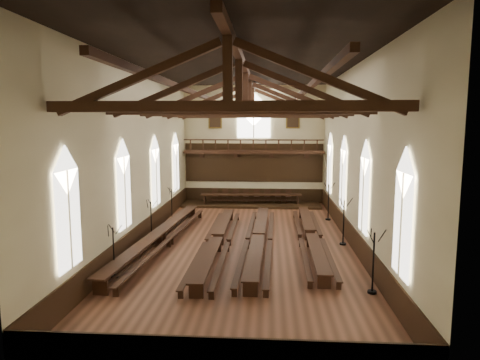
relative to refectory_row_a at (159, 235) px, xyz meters
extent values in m
plane|color=brown|center=(4.84, 0.59, -0.59)|extent=(26.00, 26.00, 0.00)
plane|color=beige|center=(4.84, 13.59, 4.41)|extent=(12.00, 0.00, 12.00)
plane|color=beige|center=(4.84, -12.41, 4.41)|extent=(12.00, 0.00, 12.00)
plane|color=beige|center=(-1.16, 0.59, 4.41)|extent=(0.00, 26.00, 26.00)
plane|color=beige|center=(10.84, 0.59, 4.41)|extent=(0.00, 26.00, 26.00)
plane|color=black|center=(4.84, 0.59, 9.41)|extent=(26.00, 26.00, 0.00)
cube|color=black|center=(4.84, 13.55, 0.01)|extent=(11.90, 0.08, 1.20)
cube|color=black|center=(4.84, -12.37, 0.01)|extent=(11.90, 0.08, 1.20)
cube|color=black|center=(-1.12, 0.59, 0.01)|extent=(0.08, 25.90, 1.20)
cube|color=black|center=(10.80, 0.59, 0.01)|extent=(0.08, 25.90, 1.20)
cube|color=white|center=(-1.06, -8.41, 2.81)|extent=(0.05, 1.80, 3.60)
cube|color=white|center=(-1.06, -8.41, 4.61)|extent=(0.05, 1.80, 1.80)
cylinder|color=beige|center=(-1.02, -8.41, 2.81)|extent=(0.08, 0.08, 3.60)
cube|color=white|center=(-1.06, -2.41, 2.81)|extent=(0.05, 1.80, 3.60)
cube|color=white|center=(-1.06, -2.41, 4.61)|extent=(0.05, 1.80, 1.80)
cylinder|color=beige|center=(-1.02, -2.41, 2.81)|extent=(0.08, 0.08, 3.60)
cube|color=white|center=(-1.06, 3.59, 2.81)|extent=(0.05, 1.80, 3.60)
cube|color=white|center=(-1.06, 3.59, 4.61)|extent=(0.05, 1.80, 1.80)
cylinder|color=beige|center=(-1.02, 3.59, 2.81)|extent=(0.08, 0.08, 3.60)
cube|color=white|center=(-1.06, 9.59, 2.81)|extent=(0.05, 1.80, 3.60)
cube|color=white|center=(-1.06, 9.59, 4.61)|extent=(0.05, 1.80, 1.80)
cylinder|color=beige|center=(-1.02, 9.59, 2.81)|extent=(0.08, 0.08, 3.60)
cube|color=white|center=(10.74, -8.41, 2.81)|extent=(0.05, 1.80, 3.60)
cube|color=white|center=(10.74, -8.41, 4.61)|extent=(0.05, 1.80, 1.80)
cylinder|color=beige|center=(10.70, -8.41, 2.81)|extent=(0.08, 0.08, 3.60)
cube|color=white|center=(10.74, -2.41, 2.81)|extent=(0.05, 1.80, 3.60)
cube|color=white|center=(10.74, -2.41, 4.61)|extent=(0.05, 1.80, 1.80)
cylinder|color=beige|center=(10.70, -2.41, 2.81)|extent=(0.08, 0.08, 3.60)
cube|color=white|center=(10.74, 3.59, 2.81)|extent=(0.05, 1.80, 3.60)
cube|color=white|center=(10.74, 3.59, 4.61)|extent=(0.05, 1.80, 1.80)
cylinder|color=beige|center=(10.70, 3.59, 2.81)|extent=(0.08, 0.08, 3.60)
cube|color=white|center=(10.74, 9.59, 2.81)|extent=(0.05, 1.80, 3.60)
cube|color=white|center=(10.74, 9.59, 4.61)|extent=(0.05, 1.80, 1.80)
cylinder|color=beige|center=(10.70, 9.59, 2.81)|extent=(0.08, 0.08, 3.60)
cube|color=white|center=(4.84, 13.49, 6.21)|extent=(2.80, 0.05, 2.40)
cube|color=white|center=(4.84, 13.49, 7.41)|extent=(2.80, 0.05, 2.80)
cylinder|color=beige|center=(4.84, 13.45, 6.21)|extent=(0.10, 0.10, 2.40)
cube|color=black|center=(4.84, 12.94, 3.81)|extent=(11.80, 1.20, 0.20)
cube|color=black|center=(4.84, 13.53, 2.86)|extent=(11.80, 0.10, 3.30)
cube|color=black|center=(4.84, 12.40, 4.86)|extent=(11.60, 0.12, 0.10)
cube|color=black|center=(4.84, 12.40, 3.96)|extent=(11.60, 0.12, 0.10)
cube|color=black|center=(0.34, 13.34, 3.56)|extent=(0.35, 0.40, 0.50)
cube|color=black|center=(3.34, 13.34, 3.56)|extent=(0.35, 0.40, 0.50)
cube|color=black|center=(6.34, 13.34, 3.56)|extent=(0.35, 0.40, 0.50)
cube|color=black|center=(9.34, 13.34, 3.56)|extent=(0.35, 0.40, 0.50)
cube|color=brown|center=(1.54, 13.50, 6.51)|extent=(1.15, 0.06, 1.45)
cube|color=black|center=(1.54, 13.46, 6.51)|extent=(0.95, 0.04, 1.25)
cube|color=brown|center=(8.14, 13.50, 6.51)|extent=(1.15, 0.06, 1.45)
cube|color=black|center=(8.14, 13.46, 6.51)|extent=(0.95, 0.04, 1.25)
cube|color=black|center=(4.84, -9.41, 6.81)|extent=(11.70, 0.35, 0.35)
cube|color=black|center=(4.84, -9.41, 8.11)|extent=(0.30, 0.30, 2.40)
cube|color=black|center=(1.96, -9.41, 7.71)|extent=(5.44, 0.26, 2.40)
cube|color=black|center=(7.72, -9.41, 7.71)|extent=(5.44, 0.26, 2.40)
cube|color=black|center=(4.84, -4.41, 6.81)|extent=(11.70, 0.35, 0.35)
cube|color=black|center=(4.84, -4.41, 8.11)|extent=(0.30, 0.30, 2.40)
cube|color=black|center=(1.96, -4.41, 7.71)|extent=(5.44, 0.26, 2.40)
cube|color=black|center=(7.72, -4.41, 7.71)|extent=(5.44, 0.26, 2.40)
cube|color=black|center=(4.84, 0.59, 6.81)|extent=(11.70, 0.35, 0.35)
cube|color=black|center=(4.84, 0.59, 8.11)|extent=(0.30, 0.30, 2.40)
cube|color=black|center=(1.96, 0.59, 7.71)|extent=(5.44, 0.26, 2.40)
cube|color=black|center=(7.72, 0.59, 7.71)|extent=(5.44, 0.26, 2.40)
cube|color=black|center=(4.84, 5.59, 6.81)|extent=(11.70, 0.35, 0.35)
cube|color=black|center=(4.84, 5.59, 8.11)|extent=(0.30, 0.30, 2.40)
cube|color=black|center=(1.96, 5.59, 7.71)|extent=(5.44, 0.26, 2.40)
cube|color=black|center=(7.72, 5.59, 7.71)|extent=(5.44, 0.26, 2.40)
cube|color=black|center=(4.84, 10.59, 6.81)|extent=(11.70, 0.35, 0.35)
cube|color=black|center=(4.84, 10.59, 8.11)|extent=(0.30, 0.30, 2.40)
cube|color=black|center=(1.96, 10.59, 7.71)|extent=(5.44, 0.26, 2.40)
cube|color=black|center=(7.72, 10.59, 7.71)|extent=(5.44, 0.26, 2.40)
cube|color=black|center=(1.48, 0.59, 8.11)|extent=(0.25, 25.70, 0.25)
cube|color=black|center=(8.20, 0.59, 8.11)|extent=(0.25, 25.70, 0.25)
cube|color=black|center=(4.84, 0.59, 9.11)|extent=(0.30, 25.70, 0.30)
cube|color=black|center=(0.00, -3.70, 0.18)|extent=(1.31, 7.56, 0.09)
cube|color=black|center=(0.00, -7.09, -0.23)|extent=(0.64, 0.13, 0.72)
cube|color=black|center=(0.00, -0.31, -0.23)|extent=(0.64, 0.13, 0.72)
cube|color=black|center=(0.00, -3.70, -0.32)|extent=(0.58, 6.66, 0.09)
cube|color=black|center=(-0.66, -3.65, -0.14)|extent=(0.86, 7.53, 0.06)
cube|color=black|center=(-0.66, -7.09, -0.38)|extent=(0.25, 0.09, 0.42)
cube|color=black|center=(-0.66, -0.21, -0.38)|extent=(0.25, 0.09, 0.42)
cube|color=black|center=(0.66, -3.75, -0.14)|extent=(0.86, 7.53, 0.06)
cube|color=black|center=(0.66, -7.19, -0.38)|extent=(0.25, 0.09, 0.42)
cube|color=black|center=(0.66, -0.31, -0.38)|extent=(0.25, 0.09, 0.42)
cube|color=black|center=(0.00, 3.70, 0.18)|extent=(1.31, 7.56, 0.09)
cube|color=black|center=(0.00, 0.31, -0.23)|extent=(0.64, 0.13, 0.72)
cube|color=black|center=(0.00, 7.09, -0.23)|extent=(0.64, 0.13, 0.72)
cube|color=black|center=(0.00, 3.70, -0.32)|extent=(0.58, 6.66, 0.09)
cube|color=black|center=(-0.66, 3.75, -0.14)|extent=(0.86, 7.53, 0.06)
cube|color=black|center=(-0.66, 0.31, -0.38)|extent=(0.25, 0.09, 0.42)
cube|color=black|center=(-0.66, 7.19, -0.38)|extent=(0.25, 0.09, 0.42)
cube|color=black|center=(0.66, 3.65, -0.14)|extent=(0.86, 7.53, 0.06)
cube|color=black|center=(0.66, 0.21, -0.38)|extent=(0.25, 0.09, 0.42)
cube|color=black|center=(0.66, 7.09, -0.38)|extent=(0.25, 0.09, 0.42)
cube|color=black|center=(3.34, -4.05, 0.11)|extent=(0.69, 6.87, 0.08)
cube|color=black|center=(3.34, -7.14, -0.26)|extent=(0.58, 0.08, 0.66)
cube|color=black|center=(3.34, -0.96, -0.26)|extent=(0.58, 0.08, 0.66)
cube|color=black|center=(3.34, -4.05, -0.34)|extent=(0.08, 6.08, 0.08)
cube|color=black|center=(2.73, -4.05, -0.18)|extent=(0.28, 6.87, 0.06)
cube|color=black|center=(2.73, -7.19, -0.40)|extent=(0.22, 0.07, 0.38)
cube|color=black|center=(2.73, -0.91, -0.40)|extent=(0.22, 0.07, 0.38)
cube|color=black|center=(3.95, -4.05, -0.18)|extent=(0.28, 6.87, 0.06)
cube|color=black|center=(3.95, -7.19, -0.40)|extent=(0.22, 0.07, 0.38)
cube|color=black|center=(3.95, -0.91, -0.40)|extent=(0.22, 0.07, 0.38)
cube|color=black|center=(3.34, 3.35, 0.11)|extent=(0.69, 6.87, 0.08)
cube|color=black|center=(3.34, 0.26, -0.26)|extent=(0.58, 0.08, 0.66)
cube|color=black|center=(3.34, 6.44, -0.26)|extent=(0.58, 0.08, 0.66)
cube|color=black|center=(3.34, 3.35, -0.34)|extent=(0.08, 6.08, 0.08)
cube|color=black|center=(2.73, 3.35, -0.18)|extent=(0.28, 6.87, 0.06)
cube|color=black|center=(2.73, 0.21, -0.40)|extent=(0.22, 0.07, 0.38)
cube|color=black|center=(2.73, 6.49, -0.40)|extent=(0.22, 0.07, 0.38)
cube|color=black|center=(3.95, 3.35, -0.18)|extent=(0.28, 6.87, 0.06)
cube|color=black|center=(3.95, 0.21, -0.40)|extent=(0.22, 0.07, 0.38)
cube|color=black|center=(3.95, 6.49, -0.40)|extent=(0.22, 0.07, 0.38)
cube|color=black|center=(5.62, -3.64, 0.13)|extent=(0.88, 7.09, 0.08)
cube|color=black|center=(5.62, -6.82, -0.25)|extent=(0.60, 0.10, 0.68)
cube|color=black|center=(5.62, -0.45, -0.25)|extent=(0.60, 0.10, 0.68)
cube|color=black|center=(5.62, -3.64, -0.34)|extent=(0.23, 6.27, 0.08)
cube|color=black|center=(5.00, -3.62, -0.16)|extent=(0.45, 7.08, 0.06)
cube|color=black|center=(5.00, -6.86, -0.39)|extent=(0.23, 0.08, 0.39)
cube|color=black|center=(5.00, -0.39, -0.39)|extent=(0.23, 0.08, 0.39)
cube|color=black|center=(6.25, -3.65, -0.16)|extent=(0.45, 7.08, 0.06)
cube|color=black|center=(6.25, -6.89, -0.39)|extent=(0.23, 0.08, 0.39)
cube|color=black|center=(6.25, -0.41, -0.39)|extent=(0.23, 0.08, 0.39)
cube|color=black|center=(5.62, 3.76, 0.13)|extent=(0.88, 7.09, 0.08)
cube|color=black|center=(5.62, 0.58, -0.25)|extent=(0.60, 0.10, 0.68)
cube|color=black|center=(5.62, 6.95, -0.25)|extent=(0.60, 0.10, 0.68)
cube|color=black|center=(5.62, 3.76, -0.34)|extent=(0.23, 6.27, 0.08)
cube|color=black|center=(5.00, 3.78, -0.16)|extent=(0.45, 7.08, 0.06)
cube|color=black|center=(5.00, 0.54, -0.39)|extent=(0.23, 0.08, 0.39)
cube|color=black|center=(5.00, 7.01, -0.39)|extent=(0.23, 0.08, 0.39)
cube|color=black|center=(6.25, 3.75, -0.16)|extent=(0.45, 7.08, 0.06)
cube|color=black|center=(6.25, 0.51, -0.39)|extent=(0.23, 0.08, 0.39)
cube|color=black|center=(6.25, 6.99, -0.39)|extent=(0.23, 0.08, 0.39)
cube|color=black|center=(8.60, -2.78, 0.09)|extent=(0.76, 6.68, 0.08)
cube|color=black|center=(8.60, -5.78, -0.27)|extent=(0.57, 0.08, 0.64)
cube|color=black|center=(8.60, 0.22, -0.27)|extent=(0.57, 0.08, 0.64)
cube|color=black|center=(8.60, -2.78, -0.35)|extent=(0.16, 5.91, 0.08)
cube|color=black|center=(8.01, -2.77, -0.19)|extent=(0.36, 6.67, 0.06)
cube|color=black|center=(8.01, -5.82, -0.40)|extent=(0.21, 0.07, 0.37)
cube|color=black|center=(8.01, 0.28, -0.40)|extent=(0.21, 0.07, 0.37)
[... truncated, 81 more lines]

